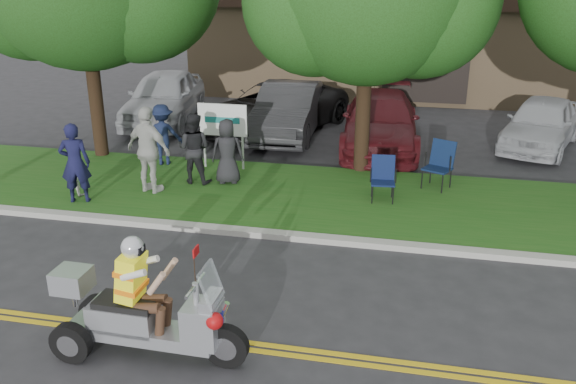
% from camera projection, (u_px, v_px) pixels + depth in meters
% --- Properties ---
extents(ground, '(120.00, 120.00, 0.00)m').
position_uv_depth(ground, '(277.00, 329.00, 8.94)').
color(ground, '#28282B').
rests_on(ground, ground).
extents(centerline_near, '(60.00, 0.10, 0.01)m').
position_uv_depth(centerline_near, '(268.00, 352.00, 8.41)').
color(centerline_near, gold).
rests_on(centerline_near, ground).
extents(centerline_far, '(60.00, 0.10, 0.01)m').
position_uv_depth(centerline_far, '(270.00, 345.00, 8.55)').
color(centerline_far, gold).
rests_on(centerline_far, ground).
extents(curb, '(60.00, 0.25, 0.12)m').
position_uv_depth(curb, '(313.00, 238.00, 11.70)').
color(curb, '#A8A89E').
rests_on(curb, ground).
extents(grass_verge, '(60.00, 4.00, 0.10)m').
position_uv_depth(grass_verge, '(329.00, 198.00, 13.66)').
color(grass_verge, '#1B5216').
rests_on(grass_verge, ground).
extents(commercial_building, '(18.00, 8.20, 4.00)m').
position_uv_depth(commercial_building, '(427.00, 37.00, 25.14)').
color(commercial_building, '#9E7F5B').
rests_on(commercial_building, ground).
extents(business_sign, '(1.25, 0.06, 1.75)m').
position_uv_depth(business_sign, '(223.00, 124.00, 15.07)').
color(business_sign, silver).
rests_on(business_sign, ground).
extents(trike_scooter, '(2.70, 0.90, 1.77)m').
position_uv_depth(trike_scooter, '(142.00, 315.00, 8.17)').
color(trike_scooter, black).
rests_on(trike_scooter, ground).
extents(lawn_chair_a, '(0.77, 0.78, 1.09)m').
position_uv_depth(lawn_chair_a, '(440.00, 162.00, 13.99)').
color(lawn_chair_a, black).
rests_on(lawn_chair_a, grass_verge).
extents(lawn_chair_b, '(0.56, 0.58, 0.97)m').
position_uv_depth(lawn_chair_b, '(383.00, 175.00, 13.31)').
color(lawn_chair_b, black).
rests_on(lawn_chair_b, grass_verge).
extents(spectator_adult_left, '(0.74, 0.61, 1.76)m').
position_uv_depth(spectator_adult_left, '(75.00, 163.00, 13.05)').
color(spectator_adult_left, '#141538').
rests_on(spectator_adult_left, grass_verge).
extents(spectator_adult_mid, '(0.83, 0.66, 1.67)m').
position_uv_depth(spectator_adult_mid, '(194.00, 148.00, 14.20)').
color(spectator_adult_mid, black).
rests_on(spectator_adult_mid, grass_verge).
extents(spectator_adult_right, '(1.24, 0.80, 1.97)m').
position_uv_depth(spectator_adult_right, '(149.00, 150.00, 13.56)').
color(spectator_adult_right, beige).
rests_on(spectator_adult_right, grass_verge).
extents(spectator_chair_a, '(1.13, 0.84, 1.56)m').
position_uv_depth(spectator_chair_a, '(163.00, 135.00, 15.51)').
color(spectator_chair_a, '#161F3F').
rests_on(spectator_chair_a, grass_verge).
extents(spectator_chair_b, '(0.85, 0.66, 1.54)m').
position_uv_depth(spectator_chair_b, '(227.00, 151.00, 14.20)').
color(spectator_chair_b, black).
rests_on(spectator_chair_b, grass_verge).
extents(child_right, '(0.49, 0.41, 0.89)m').
position_uv_depth(child_right, '(74.00, 176.00, 13.58)').
color(child_right, white).
rests_on(child_right, grass_verge).
extents(parked_car_far_left, '(2.60, 5.13, 1.67)m').
position_uv_depth(parked_car_far_left, '(164.00, 97.00, 19.90)').
color(parked_car_far_left, '#AFB0B6').
rests_on(parked_car_far_left, ground).
extents(parked_car_left, '(1.77, 4.77, 1.56)m').
position_uv_depth(parked_car_left, '(288.00, 111.00, 18.37)').
color(parked_car_left, '#2E2D30').
rests_on(parked_car_left, ground).
extents(parked_car_mid, '(4.40, 5.94, 1.50)m').
position_uv_depth(parked_car_mid, '(275.00, 108.00, 18.83)').
color(parked_car_mid, black).
rests_on(parked_car_mid, ground).
extents(parked_car_right, '(2.41, 5.27, 1.50)m').
position_uv_depth(parked_car_right, '(380.00, 121.00, 17.28)').
color(parked_car_right, '#531319').
rests_on(parked_car_right, ground).
extents(parked_car_far_right, '(3.04, 4.54, 1.44)m').
position_uv_depth(parked_car_far_right, '(541.00, 123.00, 17.22)').
color(parked_car_far_right, '#B5B7BC').
rests_on(parked_car_far_right, ground).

